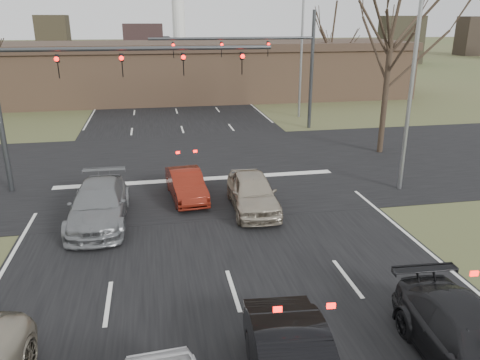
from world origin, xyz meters
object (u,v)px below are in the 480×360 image
Objects in this scene: streetlight_right_near at (410,65)px; car_grey_ahead at (99,204)px; mast_arm_far at (272,56)px; streetlight_right_far at (299,44)px; car_charcoal_sedan at (474,347)px; car_red_ahead at (186,185)px; mast_arm_near at (74,76)px; car_silver_ahead at (253,192)px; building at (192,70)px.

car_grey_ahead is at bearing -174.22° from streetlight_right_near.
streetlight_right_far is (3.14, 4.00, 0.57)m from mast_arm_far.
car_charcoal_sedan is 13.00m from car_red_ahead.
streetlight_right_near is 2.63× the size of car_red_ahead.
mast_arm_near is 6.20m from car_grey_ahead.
car_silver_ahead is at bearing -30.32° from mast_arm_near.
mast_arm_near is 15.17m from mast_arm_far.
car_red_ahead is (3.47, 1.94, -0.12)m from car_grey_ahead.
car_grey_ahead is 3.98m from car_red_ahead.
building is 8.21× the size of car_grey_ahead.
mast_arm_far reaches higher than car_grey_ahead.
streetlight_right_far is at bearing 83.59° from car_charcoal_sedan.
car_silver_ahead is at bearing 108.34° from car_charcoal_sedan.
streetlight_right_far reaches higher than car_silver_ahead.
building is 28.97m from streetlight_right_near.
streetlight_right_near is (2.64, -13.00, 0.57)m from mast_arm_far.
car_silver_ahead reaches higher than car_red_ahead.
car_grey_ahead is at bearing -156.47° from car_red_ahead.
car_red_ahead is at bearing 30.37° from car_grey_ahead.
mast_arm_near is 2.45× the size of car_charcoal_sedan.
mast_arm_far reaches higher than building.
car_silver_ahead is at bearing -170.84° from streetlight_right_near.
car_charcoal_sedan is at bearing -99.54° from streetlight_right_far.
mast_arm_far is at bearing 74.58° from car_silver_ahead.
streetlight_right_far reaches higher than mast_arm_far.
car_grey_ahead is at bearing 134.64° from car_charcoal_sedan.
streetlight_right_near is at bearing 72.44° from car_charcoal_sedan.
building is 4.24× the size of streetlight_right_near.
car_silver_ahead is (-6.99, -1.13, -4.84)m from streetlight_right_near.
building is at bearing 91.38° from car_silver_ahead.
streetlight_right_near is 17.01m from streetlight_right_far.
car_charcoal_sedan is at bearing -110.69° from streetlight_right_near.
streetlight_right_near is at bearing -76.31° from building.
streetlight_right_far is at bearing 43.89° from mast_arm_near.
car_grey_ahead is (-13.53, -18.32, -4.84)m from streetlight_right_far.
mast_arm_far is 24.67m from car_charcoal_sedan.
mast_arm_far reaches higher than car_silver_ahead.
car_charcoal_sedan is 0.96× the size of car_grey_ahead.
car_charcoal_sedan is 10.48m from car_silver_ahead.
mast_arm_near is 2.35× the size of car_grey_ahead.
streetlight_right_near is at bearing -12.05° from mast_arm_near.
car_red_ahead is (-9.56, 0.62, -4.96)m from streetlight_right_near.
car_silver_ahead reaches higher than car_charcoal_sedan.
mast_arm_far is 2.92× the size of car_red_ahead.
car_red_ahead is at bearing 176.27° from streetlight_right_near.
car_red_ahead is at bearing 147.39° from car_silver_ahead.
mast_arm_near is at bearing -136.11° from streetlight_right_far.
car_grey_ahead reaches higher than car_red_ahead.
building is at bearing 78.57° from car_red_ahead.
building is 30.03m from car_grey_ahead.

